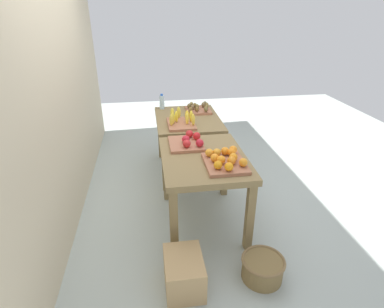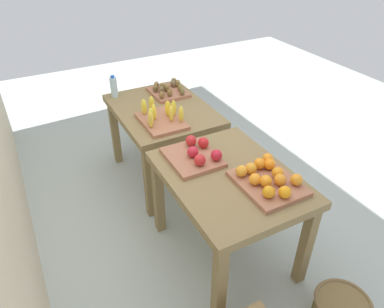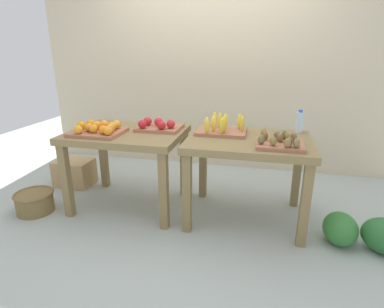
{
  "view_description": "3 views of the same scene",
  "coord_description": "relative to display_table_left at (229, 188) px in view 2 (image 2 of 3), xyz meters",
  "views": [
    {
      "loc": [
        -3.16,
        0.5,
        2.05
      ],
      "look_at": [
        -0.03,
        0.03,
        0.52
      ],
      "focal_mm": 28.9,
      "sensor_mm": 36.0,
      "label": 1
    },
    {
      "loc": [
        -2.12,
        1.1,
        2.2
      ],
      "look_at": [
        0.07,
        -0.05,
        0.53
      ],
      "focal_mm": 33.44,
      "sensor_mm": 36.0,
      "label": 2
    },
    {
      "loc": [
        0.66,
        -2.55,
        1.46
      ],
      "look_at": [
        0.07,
        -0.03,
        0.59
      ],
      "focal_mm": 28.68,
      "sensor_mm": 36.0,
      "label": 3
    }
  ],
  "objects": [
    {
      "name": "ground_plane",
      "position": [
        0.56,
        0.0,
        -0.64
      ],
      "size": [
        8.0,
        8.0,
        0.0
      ],
      "primitive_type": "plane",
      "color": "#A4AEA7"
    },
    {
      "name": "display_table_left",
      "position": [
        0.0,
        0.0,
        0.0
      ],
      "size": [
        1.04,
        0.8,
        0.75
      ],
      "color": "olive",
      "rests_on": "ground_plane"
    },
    {
      "name": "display_table_right",
      "position": [
        1.12,
        0.0,
        0.0
      ],
      "size": [
        1.04,
        0.8,
        0.75
      ],
      "color": "olive",
      "rests_on": "ground_plane"
    },
    {
      "name": "orange_bin",
      "position": [
        -0.19,
        -0.16,
        0.15
      ],
      "size": [
        0.44,
        0.37,
        0.11
      ],
      "color": "#A4674B",
      "rests_on": "display_table_left"
    },
    {
      "name": "apple_bin",
      "position": [
        0.27,
        0.11,
        0.15
      ],
      "size": [
        0.4,
        0.35,
        0.11
      ],
      "color": "#A4674B",
      "rests_on": "display_table_left"
    },
    {
      "name": "banana_crate",
      "position": [
        0.87,
        0.11,
        0.16
      ],
      "size": [
        0.44,
        0.32,
        0.17
      ],
      "color": "#A4674B",
      "rests_on": "display_table_right"
    },
    {
      "name": "kiwi_bin",
      "position": [
        1.36,
        -0.18,
        0.15
      ],
      "size": [
        0.36,
        0.32,
        0.1
      ],
      "color": "#A4674B",
      "rests_on": "display_table_right"
    },
    {
      "name": "water_bottle",
      "position": [
        1.55,
        0.3,
        0.21
      ],
      "size": [
        0.07,
        0.07,
        0.21
      ],
      "color": "silver",
      "rests_on": "display_table_right"
    },
    {
      "name": "watermelon_pile",
      "position": [
        2.06,
        -0.27,
        -0.51
      ],
      "size": [
        0.68,
        0.42,
        0.28
      ],
      "color": "#27662E",
      "rests_on": "ground_plane"
    }
  ]
}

